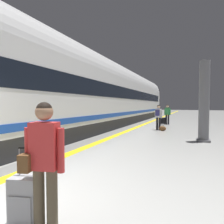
{
  "coord_description": "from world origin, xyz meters",
  "views": [
    {
      "loc": [
        3.18,
        -1.5,
        1.64
      ],
      "look_at": [
        0.36,
        4.65,
        1.37
      ],
      "focal_mm": 28.5,
      "sensor_mm": 36.0,
      "label": 1
    }
  ],
  "objects_px": {
    "passenger_mid": "(158,115)",
    "duffel_bag_mid": "(163,128)",
    "high_speed_train": "(94,92)",
    "platform_pillar": "(204,103)",
    "passenger_near": "(167,113)",
    "suitcase_near": "(163,121)",
    "rolling_suitcase_foreground": "(25,199)",
    "traveller_foreground": "(44,158)"
  },
  "relations": [
    {
      "from": "high_speed_train",
      "to": "platform_pillar",
      "type": "bearing_deg",
      "value": -11.74
    },
    {
      "from": "traveller_foreground",
      "to": "rolling_suitcase_foreground",
      "type": "relative_size",
      "value": 1.57
    },
    {
      "from": "passenger_mid",
      "to": "duffel_bag_mid",
      "type": "xyz_separation_m",
      "value": [
        0.32,
        -0.28,
        -0.82
      ]
    },
    {
      "from": "passenger_near",
      "to": "suitcase_near",
      "type": "relative_size",
      "value": 2.89
    },
    {
      "from": "high_speed_train",
      "to": "platform_pillar",
      "type": "height_order",
      "value": "high_speed_train"
    },
    {
      "from": "rolling_suitcase_foreground",
      "to": "platform_pillar",
      "type": "relative_size",
      "value": 0.3
    },
    {
      "from": "suitcase_near",
      "to": "platform_pillar",
      "type": "distance_m",
      "value": 7.06
    },
    {
      "from": "rolling_suitcase_foreground",
      "to": "platform_pillar",
      "type": "distance_m",
      "value": 7.81
    },
    {
      "from": "high_speed_train",
      "to": "traveller_foreground",
      "type": "distance_m",
      "value": 9.74
    },
    {
      "from": "high_speed_train",
      "to": "rolling_suitcase_foreground",
      "type": "height_order",
      "value": "high_speed_train"
    },
    {
      "from": "rolling_suitcase_foreground",
      "to": "passenger_mid",
      "type": "xyz_separation_m",
      "value": [
        -0.03,
        10.17,
        0.61
      ]
    },
    {
      "from": "passenger_mid",
      "to": "platform_pillar",
      "type": "bearing_deg",
      "value": -49.01
    },
    {
      "from": "traveller_foreground",
      "to": "passenger_near",
      "type": "bearing_deg",
      "value": 91.08
    },
    {
      "from": "high_speed_train",
      "to": "suitcase_near",
      "type": "xyz_separation_m",
      "value": [
        3.72,
        5.02,
        -2.19
      ]
    },
    {
      "from": "passenger_near",
      "to": "passenger_mid",
      "type": "relative_size",
      "value": 1.01
    },
    {
      "from": "traveller_foreground",
      "to": "rolling_suitcase_foreground",
      "type": "bearing_deg",
      "value": -176.85
    },
    {
      "from": "duffel_bag_mid",
      "to": "platform_pillar",
      "type": "relative_size",
      "value": 0.12
    },
    {
      "from": "high_speed_train",
      "to": "passenger_mid",
      "type": "relative_size",
      "value": 20.97
    },
    {
      "from": "duffel_bag_mid",
      "to": "platform_pillar",
      "type": "bearing_deg",
      "value": -50.05
    },
    {
      "from": "high_speed_train",
      "to": "passenger_mid",
      "type": "xyz_separation_m",
      "value": [
        3.94,
        1.55,
        -1.53
      ]
    },
    {
      "from": "high_speed_train",
      "to": "duffel_bag_mid",
      "type": "relative_size",
      "value": 78.15
    },
    {
      "from": "rolling_suitcase_foreground",
      "to": "suitcase_near",
      "type": "xyz_separation_m",
      "value": [
        -0.25,
        13.65,
        -0.06
      ]
    },
    {
      "from": "suitcase_near",
      "to": "passenger_mid",
      "type": "distance_m",
      "value": 3.54
    },
    {
      "from": "passenger_near",
      "to": "platform_pillar",
      "type": "bearing_deg",
      "value": -69.83
    },
    {
      "from": "rolling_suitcase_foreground",
      "to": "passenger_near",
      "type": "height_order",
      "value": "passenger_near"
    },
    {
      "from": "passenger_mid",
      "to": "duffel_bag_mid",
      "type": "height_order",
      "value": "passenger_mid"
    },
    {
      "from": "passenger_near",
      "to": "platform_pillar",
      "type": "height_order",
      "value": "platform_pillar"
    },
    {
      "from": "high_speed_train",
      "to": "traveller_foreground",
      "type": "relative_size",
      "value": 20.48
    },
    {
      "from": "traveller_foreground",
      "to": "duffel_bag_mid",
      "type": "distance_m",
      "value": 9.91
    },
    {
      "from": "suitcase_near",
      "to": "passenger_near",
      "type": "bearing_deg",
      "value": 29.79
    },
    {
      "from": "traveller_foreground",
      "to": "platform_pillar",
      "type": "relative_size",
      "value": 0.47
    },
    {
      "from": "duffel_bag_mid",
      "to": "suitcase_near",
      "type": "bearing_deg",
      "value": 98.14
    },
    {
      "from": "high_speed_train",
      "to": "platform_pillar",
      "type": "xyz_separation_m",
      "value": [
        6.45,
        -1.34,
        -0.78
      ]
    },
    {
      "from": "traveller_foreground",
      "to": "passenger_near",
      "type": "distance_m",
      "value": 13.82
    },
    {
      "from": "passenger_mid",
      "to": "high_speed_train",
      "type": "bearing_deg",
      "value": -158.5
    },
    {
      "from": "high_speed_train",
      "to": "platform_pillar",
      "type": "relative_size",
      "value": 9.55
    },
    {
      "from": "high_speed_train",
      "to": "duffel_bag_mid",
      "type": "xyz_separation_m",
      "value": [
        4.26,
        1.27,
        -2.35
      ]
    },
    {
      "from": "high_speed_train",
      "to": "platform_pillar",
      "type": "distance_m",
      "value": 6.63
    },
    {
      "from": "rolling_suitcase_foreground",
      "to": "platform_pillar",
      "type": "height_order",
      "value": "platform_pillar"
    },
    {
      "from": "rolling_suitcase_foreground",
      "to": "platform_pillar",
      "type": "xyz_separation_m",
      "value": [
        2.48,
        7.28,
        1.36
      ]
    },
    {
      "from": "rolling_suitcase_foreground",
      "to": "suitcase_near",
      "type": "height_order",
      "value": "rolling_suitcase_foreground"
    },
    {
      "from": "high_speed_train",
      "to": "traveller_foreground",
      "type": "bearing_deg",
      "value": -63.43
    }
  ]
}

